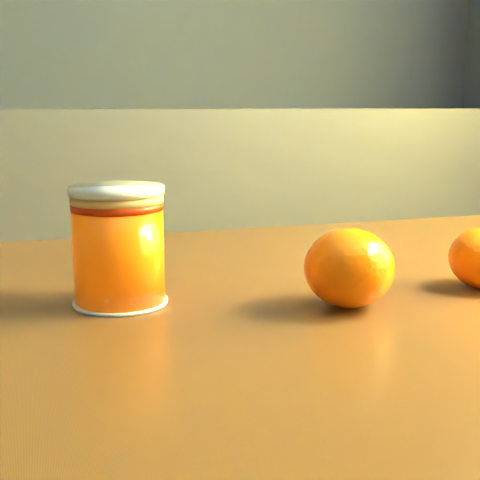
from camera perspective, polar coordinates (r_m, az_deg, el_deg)
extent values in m
cube|color=#5B3616|center=(0.54, 13.26, -7.56)|extent=(1.09, 0.83, 0.04)
cylinder|color=#FF5705|center=(0.52, -10.29, -1.14)|extent=(0.07, 0.07, 0.08)
cylinder|color=#E2AD5C|center=(0.52, -10.46, 3.52)|extent=(0.07, 0.07, 0.01)
cylinder|color=silver|center=(0.52, -10.48, 4.12)|extent=(0.07, 0.07, 0.00)
ellipsoid|color=#FF6405|center=(0.52, 9.30, -2.35)|extent=(0.09, 0.09, 0.06)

